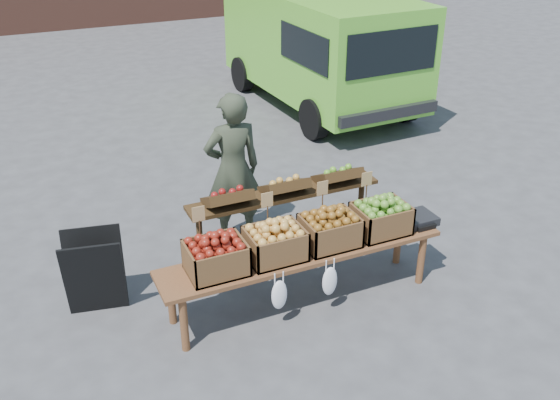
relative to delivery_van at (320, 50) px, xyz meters
name	(u,v)px	position (x,y,z in m)	size (l,w,h in m)	color
ground	(238,322)	(-3.45, -5.05, -0.96)	(80.00, 80.00, 0.00)	#48484A
delivery_van	(320,50)	(0.00, 0.00, 0.00)	(1.97, 4.31, 1.93)	#62C231
vendor	(233,169)	(-2.94, -3.65, -0.12)	(0.61, 0.40, 1.68)	#323929
chalkboard_sign	(95,273)	(-4.55, -4.34, -0.56)	(0.53, 0.29, 0.80)	black
back_table	(284,217)	(-2.63, -4.29, -0.44)	(2.10, 0.44, 1.04)	#352210
display_bench	(302,276)	(-2.78, -5.01, -0.68)	(2.70, 0.56, 0.57)	brown
crate_golden_apples	(216,258)	(-3.61, -5.01, -0.25)	(0.50, 0.40, 0.28)	#621110
crate_russet_pears	(275,244)	(-3.06, -5.01, -0.25)	(0.50, 0.40, 0.28)	gold
crate_red_apples	(330,231)	(-2.51, -5.01, -0.25)	(0.50, 0.40, 0.28)	olive
crate_green_apples	(381,219)	(-1.96, -5.01, -0.25)	(0.50, 0.40, 0.28)	#517F2A
weighing_scale	(417,219)	(-1.53, -5.01, -0.35)	(0.34, 0.30, 0.08)	black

